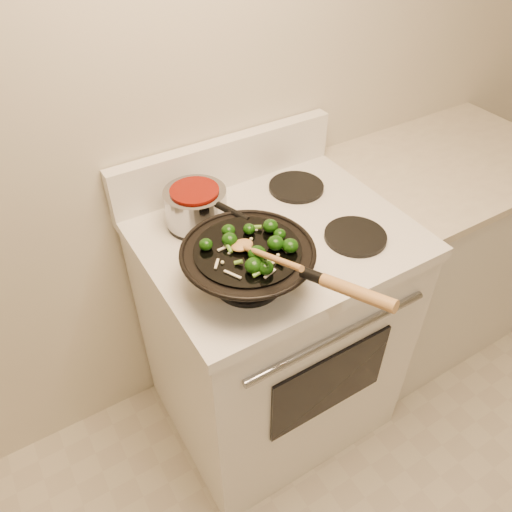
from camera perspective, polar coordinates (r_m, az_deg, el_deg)
stove at (r=1.79m, az=1.75°, el=-8.38°), size 0.78×0.67×1.08m
counter_unit at (r=2.21m, az=18.43°, el=0.16°), size 0.88×0.62×0.91m
wok at (r=1.26m, az=-0.79°, el=-0.90°), size 0.34×0.55×0.18m
stirfry at (r=1.21m, az=0.24°, el=1.19°), size 0.21×0.21×0.04m
wooden_spoon at (r=1.16m, az=0.18°, el=0.48°), size 0.06×0.26×0.11m
saucepan at (r=1.47m, az=-6.85°, el=5.77°), size 0.18×0.29×0.11m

